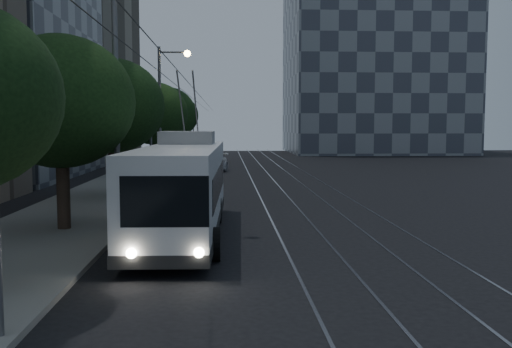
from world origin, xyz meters
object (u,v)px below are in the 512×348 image
at_px(streetlamp_near, 128,50).
at_px(streetlamp_far, 166,99).
at_px(trolleybus, 183,188).
at_px(car_white_c, 191,160).
at_px(pickup_silver, 184,179).
at_px(car_white_d, 193,159).
at_px(car_white_b, 209,163).
at_px(car_white_a, 192,173).

height_order(streetlamp_near, streetlamp_far, streetlamp_near).
height_order(trolleybus, streetlamp_near, streetlamp_near).
relative_size(car_white_c, streetlamp_near, 0.46).
distance_m(pickup_silver, streetlamp_far, 9.47).
relative_size(pickup_silver, car_white_d, 1.43).
bearing_deg(pickup_silver, streetlamp_far, 98.89).
xyz_separation_m(pickup_silver, streetlamp_far, (-1.74, 8.12, 4.55)).
bearing_deg(car_white_d, car_white_b, -68.16).
relative_size(trolleybus, pickup_silver, 1.96).
height_order(car_white_a, car_white_b, car_white_b).
height_order(trolleybus, car_white_b, trolleybus).
bearing_deg(car_white_c, car_white_d, 91.70).
relative_size(car_white_c, car_white_d, 1.15).
xyz_separation_m(car_white_c, streetlamp_far, (-1.15, -8.27, 4.59)).
bearing_deg(car_white_a, trolleybus, -78.93).
distance_m(car_white_b, car_white_d, 6.56).
height_order(car_white_b, streetlamp_far, streetlamp_far).
bearing_deg(car_white_b, car_white_c, 131.72).
height_order(car_white_a, streetlamp_far, streetlamp_far).
distance_m(car_white_b, streetlamp_near, 24.44).
bearing_deg(trolleybus, car_white_a, 93.87).
relative_size(trolleybus, streetlamp_far, 1.32).
xyz_separation_m(streetlamp_near, streetlamp_far, (-0.62, 18.54, -0.85)).
bearing_deg(streetlamp_far, pickup_silver, -77.89).
relative_size(car_white_c, streetlamp_far, 0.54).
relative_size(car_white_d, streetlamp_far, 0.47).
distance_m(car_white_a, car_white_b, 7.58).
height_order(trolleybus, streetlamp_far, streetlamp_far).
relative_size(pickup_silver, car_white_a, 1.59).
xyz_separation_m(car_white_b, car_white_c, (-1.55, 3.09, 0.05)).
bearing_deg(streetlamp_near, car_white_b, 84.99).
distance_m(pickup_silver, car_white_a, 5.78).
xyz_separation_m(car_white_a, car_white_b, (0.89, 7.52, 0.10)).
xyz_separation_m(car_white_d, streetlamp_near, (-0.48, -30.09, 5.52)).
distance_m(streetlamp_near, streetlamp_far, 18.57).
bearing_deg(car_white_b, streetlamp_far, -102.49).
distance_m(trolleybus, streetlamp_near, 5.08).
distance_m(trolleybus, car_white_c, 27.72).
bearing_deg(streetlamp_near, trolleybus, -24.65).
height_order(car_white_a, car_white_c, car_white_c).
distance_m(trolleybus, car_white_b, 24.60).
xyz_separation_m(car_white_c, streetlamp_near, (-0.53, -26.82, 5.44)).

